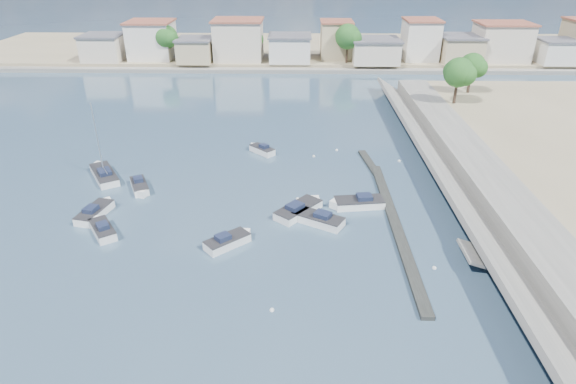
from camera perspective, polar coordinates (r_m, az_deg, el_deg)
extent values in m
plane|color=#324D65|center=(73.14, 2.93, 8.36)|extent=(400.00, 400.00, 0.00)
cube|color=slate|center=(52.27, 24.52, -1.19)|extent=(5.00, 90.00, 1.80)
cube|color=slate|center=(50.69, 20.01, -1.19)|extent=(4.17, 90.00, 2.86)
cube|color=slate|center=(43.69, 23.13, -7.38)|extent=(5.31, 3.50, 1.94)
cube|color=black|center=(46.62, 12.58, -3.70)|extent=(1.00, 26.00, 0.35)
cube|color=black|center=(58.80, 9.71, 3.30)|extent=(2.00, 8.05, 0.30)
cube|color=gray|center=(123.35, 2.27, 16.51)|extent=(160.00, 40.00, 1.40)
cube|color=slate|center=(102.86, 2.47, 14.17)|extent=(160.00, 2.50, 0.80)
cube|color=beige|center=(114.81, -20.99, 15.65)|extent=(8.00, 8.00, 5.00)
cube|color=#595960|center=(114.38, -21.22, 16.95)|extent=(8.48, 8.48, 0.35)
cube|color=silver|center=(113.25, -15.83, 16.89)|extent=(9.00, 9.00, 7.50)
cube|color=#99513D|center=(112.68, -16.10, 18.84)|extent=(9.54, 9.54, 0.35)
cube|color=tan|center=(108.25, -10.88, 16.15)|extent=(7.00, 8.00, 4.50)
cube|color=#595960|center=(107.83, -11.00, 17.41)|extent=(7.42, 8.48, 0.35)
cube|color=beige|center=(108.46, -5.87, 17.44)|extent=(10.00, 9.00, 8.00)
cube|color=#99513D|center=(107.84, -5.99, 19.62)|extent=(10.60, 9.54, 0.35)
cube|color=silver|center=(107.02, 0.22, 16.62)|extent=(8.50, 8.50, 5.00)
cube|color=#595960|center=(106.56, 0.22, 18.04)|extent=(9.01, 9.01, 0.35)
cube|color=tan|center=(110.06, 5.71, 17.46)|extent=(6.50, 7.50, 7.50)
cube|color=#99513D|center=(109.47, 5.81, 19.48)|extent=(6.89, 7.95, 0.35)
cube|color=beige|center=(107.33, 10.26, 16.11)|extent=(9.50, 9.00, 4.50)
cube|color=#595960|center=(106.91, 10.37, 17.38)|extent=(10.07, 9.54, 0.35)
cube|color=silver|center=(111.87, 15.40, 16.95)|extent=(7.00, 8.00, 8.00)
cube|color=#99513D|center=(111.27, 15.68, 19.06)|extent=(7.42, 8.48, 0.35)
cube|color=tan|center=(112.40, 19.64, 15.64)|extent=(8.00, 9.00, 5.00)
cube|color=#595960|center=(111.96, 19.86, 16.97)|extent=(8.48, 9.54, 0.35)
cube|color=beige|center=(116.18, 23.97, 15.88)|extent=(10.50, 8.50, 7.50)
cube|color=#99513D|center=(115.62, 24.35, 17.77)|extent=(11.13, 9.01, 0.35)
cube|color=silver|center=(119.20, 29.20, 14.30)|extent=(7.50, 7.50, 4.50)
cube|color=#595960|center=(118.82, 29.47, 15.43)|extent=(7.95, 7.95, 0.35)
cylinder|color=#38281E|center=(109.71, -14.04, 15.69)|extent=(0.44, 0.44, 3.38)
sphere|color=#1B501A|center=(109.13, -14.25, 17.40)|extent=(4.80, 4.80, 4.80)
sphere|color=#1B501A|center=(108.37, -13.83, 17.26)|extent=(3.60, 3.60, 3.60)
sphere|color=#1B501A|center=(109.73, -14.59, 17.49)|extent=(3.30, 3.30, 3.30)
cylinder|color=#38281E|center=(109.59, -4.13, 16.26)|extent=(0.44, 0.44, 2.93)
sphere|color=#1B501A|center=(109.08, -4.18, 17.75)|extent=(4.16, 4.16, 4.16)
sphere|color=#1B501A|center=(108.53, -3.77, 17.61)|extent=(3.12, 3.12, 3.12)
sphere|color=#1B501A|center=(109.50, -4.52, 17.84)|extent=(2.86, 2.86, 2.86)
cylinder|color=#38281E|center=(105.69, 6.98, 15.91)|extent=(0.44, 0.44, 3.60)
sphere|color=#1B501A|center=(105.06, 7.09, 17.81)|extent=(5.12, 5.12, 5.12)
sphere|color=#1B501A|center=(104.57, 7.67, 17.60)|extent=(3.84, 3.84, 3.84)
sphere|color=#1B501A|center=(105.43, 6.62, 17.96)|extent=(3.52, 3.52, 3.52)
cylinder|color=#38281E|center=(111.34, 15.36, 15.64)|extent=(0.44, 0.44, 3.15)
sphere|color=#1B501A|center=(110.80, 15.57, 17.21)|extent=(4.48, 4.48, 4.48)
sphere|color=#1B501A|center=(110.50, 16.06, 17.01)|extent=(3.36, 3.36, 3.36)
sphere|color=#1B501A|center=(111.02, 15.16, 17.35)|extent=(3.08, 3.08, 3.08)
cylinder|color=#38281E|center=(115.30, 23.45, 14.68)|extent=(0.44, 0.44, 2.70)
sphere|color=#1B501A|center=(114.85, 23.70, 15.96)|extent=(3.84, 3.84, 3.84)
sphere|color=#1B501A|center=(114.71, 24.11, 15.78)|extent=(2.88, 2.88, 2.88)
sphere|color=#1B501A|center=(114.94, 23.36, 16.09)|extent=(2.64, 2.64, 2.64)
cylinder|color=#38281E|center=(79.75, 19.23, 11.04)|extent=(0.44, 0.44, 3.15)
sphere|color=#1B501A|center=(79.01, 19.58, 13.20)|extent=(4.48, 4.48, 4.48)
sphere|color=#1B501A|center=(78.81, 20.26, 12.90)|extent=(3.36, 3.36, 3.36)
sphere|color=#1B501A|center=(79.16, 19.01, 13.42)|extent=(3.08, 3.08, 3.08)
cylinder|color=#38281E|center=(86.54, 20.67, 11.93)|extent=(0.44, 0.44, 2.93)
sphere|color=#1B501A|center=(85.91, 20.99, 13.78)|extent=(4.16, 4.16, 4.16)
sphere|color=#1B501A|center=(85.73, 21.58, 13.52)|extent=(3.12, 3.12, 3.12)
sphere|color=#1B501A|center=(86.03, 20.51, 13.96)|extent=(2.86, 2.86, 2.86)
cube|color=white|center=(47.32, -21.08, -4.33)|extent=(3.50, 4.13, 1.00)
cube|color=white|center=(48.79, -21.57, -3.44)|extent=(1.27, 1.27, 1.00)
cube|color=#262628|center=(47.08, -21.18, -3.81)|extent=(3.53, 4.15, 0.08)
cube|color=#1D2640|center=(46.62, -21.11, -3.77)|extent=(1.46, 1.52, 0.48)
cube|color=white|center=(42.86, -7.21, -5.98)|extent=(4.11, 3.87, 1.00)
cube|color=white|center=(43.64, -5.32, -5.21)|extent=(1.23, 1.23, 1.00)
cube|color=#262628|center=(42.59, -7.25, -5.42)|extent=(4.13, 3.90, 0.08)
cube|color=#1D2640|center=(42.29, -7.72, -5.33)|extent=(1.57, 1.56, 0.48)
cube|color=white|center=(45.93, 3.56, -3.35)|extent=(5.22, 4.06, 1.00)
cube|color=white|center=(46.78, 1.24, -2.68)|extent=(1.63, 1.63, 1.00)
cube|color=#262628|center=(45.67, 3.58, -2.81)|extent=(5.23, 4.09, 0.08)
cube|color=#1D2640|center=(45.37, 4.14, -2.70)|extent=(1.86, 1.74, 0.48)
cube|color=white|center=(49.20, 8.42, -1.38)|extent=(5.12, 2.62, 1.00)
cube|color=white|center=(48.74, 6.04, -1.52)|extent=(1.99, 1.99, 1.00)
cube|color=#262628|center=(48.97, 8.46, -0.87)|extent=(5.12, 2.66, 0.08)
cube|color=#1D2640|center=(48.98, 9.04, -0.59)|extent=(1.62, 1.42, 0.48)
cube|color=white|center=(50.57, -21.93, -2.39)|extent=(2.63, 4.66, 1.00)
cube|color=white|center=(51.90, -20.81, -1.40)|extent=(1.70, 1.70, 1.00)
cube|color=#262628|center=(50.34, -22.02, -1.89)|extent=(2.67, 4.66, 0.08)
cube|color=#1D2640|center=(49.93, -22.34, -1.89)|extent=(1.33, 1.52, 0.48)
cube|color=white|center=(61.45, -3.06, 4.89)|extent=(3.47, 3.47, 1.00)
cube|color=white|center=(62.51, -3.97, 5.26)|extent=(0.99, 0.99, 1.00)
cube|color=#262628|center=(61.26, -3.08, 5.32)|extent=(3.49, 3.49, 0.08)
cube|color=#1D2640|center=(60.93, -2.86, 5.45)|extent=(1.36, 1.36, 0.48)
cube|color=white|center=(54.47, -17.18, 0.58)|extent=(3.02, 4.22, 1.00)
cube|color=white|center=(52.94, -16.91, -0.18)|extent=(1.36, 1.36, 1.00)
cube|color=#262628|center=(54.26, -17.25, 1.05)|extent=(3.04, 4.23, 0.08)
cube|color=#1D2640|center=(54.52, -17.35, 1.45)|extent=(1.34, 1.47, 0.48)
cube|color=white|center=(47.39, 1.22, -2.26)|extent=(4.90, 5.29, 1.00)
cube|color=white|center=(48.91, 2.90, -1.28)|extent=(1.56, 1.56, 1.00)
cube|color=#262628|center=(47.14, 1.23, -1.73)|extent=(4.93, 5.32, 0.08)
cube|color=#1D2640|center=(46.68, 0.82, -1.70)|extent=(1.97, 2.01, 0.48)
cube|color=white|center=(58.43, -20.92, 1.81)|extent=(4.95, 6.25, 1.00)
cube|color=white|center=(60.88, -21.44, 2.73)|extent=(1.73, 1.73, 1.00)
cube|color=#262628|center=(58.24, -21.00, 2.26)|extent=(4.98, 6.27, 0.08)
cube|color=#1D2640|center=(57.59, -20.92, 2.26)|extent=(2.04, 2.22, 0.48)
cylinder|color=silver|center=(56.79, -21.67, 5.91)|extent=(0.12, 0.12, 8.00)
cylinder|color=silver|center=(56.87, -20.87, 2.46)|extent=(1.34, 2.08, 0.08)
sphere|color=white|center=(41.65, 16.94, -8.62)|extent=(0.35, 0.35, 0.35)
sphere|color=white|center=(50.10, 1.15, -0.84)|extent=(0.35, 0.35, 0.35)
sphere|color=white|center=(35.91, -1.92, -13.82)|extent=(0.35, 0.35, 0.35)
sphere|color=white|center=(60.56, 13.04, 3.60)|extent=(0.35, 0.35, 0.35)
sphere|color=white|center=(62.52, 5.79, 4.94)|extent=(0.35, 0.35, 0.35)
sphere|color=white|center=(60.45, 3.09, 4.24)|extent=(0.35, 0.35, 0.35)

